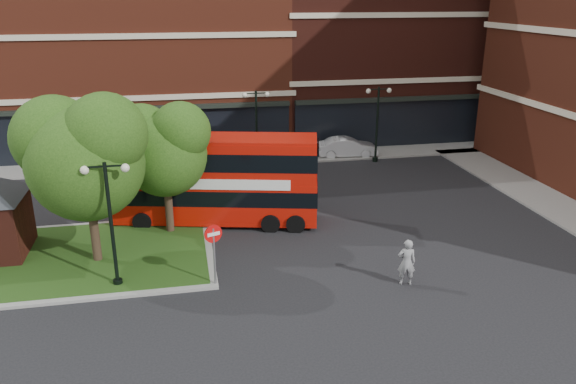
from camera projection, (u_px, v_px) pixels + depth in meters
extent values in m
plane|color=black|center=(260.00, 276.00, 22.50)|extent=(120.00, 120.00, 0.00)
cube|color=slate|center=(224.00, 160.00, 37.73)|extent=(44.00, 3.00, 0.12)
cube|color=maroon|center=(101.00, 47.00, 40.87)|extent=(26.00, 12.00, 14.00)
cube|color=#471911|center=(388.00, 29.00, 44.56)|extent=(18.00, 12.00, 16.00)
cube|color=gray|center=(63.00, 259.00, 23.79)|extent=(12.60, 7.60, 0.12)
cube|color=#19380F|center=(63.00, 258.00, 23.78)|extent=(12.00, 7.00, 0.15)
cylinder|color=#2D2116|center=(93.00, 219.00, 22.96)|extent=(0.36, 0.36, 3.92)
sphere|color=#1E4310|center=(86.00, 163.00, 22.16)|extent=(4.60, 4.60, 4.60)
sphere|color=#1E4310|center=(55.00, 138.00, 22.29)|extent=(3.45, 3.45, 3.45)
sphere|color=#1E4310|center=(106.00, 134.00, 21.48)|extent=(3.22, 3.22, 3.22)
cylinder|color=#2D2116|center=(168.00, 199.00, 25.90)|extent=(0.36, 0.36, 3.47)
sphere|color=#1E4310|center=(165.00, 155.00, 25.19)|extent=(3.80, 3.80, 3.80)
sphere|color=#1E4310|center=(142.00, 135.00, 25.27)|extent=(2.85, 2.85, 2.85)
sphere|color=#1E4310|center=(181.00, 132.00, 24.60)|extent=(2.66, 2.66, 2.66)
cylinder|color=black|center=(112.00, 227.00, 20.84)|extent=(0.14, 0.14, 5.00)
cylinder|color=black|center=(118.00, 283.00, 21.62)|extent=(0.36, 0.36, 0.30)
cube|color=black|center=(105.00, 166.00, 20.05)|extent=(1.40, 0.06, 0.06)
sphere|color=#F2EACC|center=(84.00, 170.00, 19.95)|extent=(0.32, 0.32, 0.32)
sphere|color=#F2EACC|center=(125.00, 168.00, 20.21)|extent=(0.32, 0.32, 0.32)
cylinder|color=black|center=(257.00, 130.00, 35.43)|extent=(0.14, 0.14, 5.00)
cylinder|color=black|center=(257.00, 166.00, 36.21)|extent=(0.36, 0.36, 0.30)
cube|color=black|center=(256.00, 93.00, 34.64)|extent=(1.40, 0.06, 0.06)
sphere|color=#F2EACC|center=(245.00, 95.00, 34.54)|extent=(0.32, 0.32, 0.32)
sphere|color=#F2EACC|center=(267.00, 94.00, 34.80)|extent=(0.32, 0.32, 0.32)
cylinder|color=black|center=(377.00, 125.00, 36.89)|extent=(0.14, 0.14, 5.00)
cylinder|color=black|center=(375.00, 159.00, 37.68)|extent=(0.36, 0.36, 0.30)
cube|color=black|center=(379.00, 89.00, 36.10)|extent=(1.40, 0.06, 0.06)
sphere|color=#F2EACC|center=(368.00, 91.00, 36.01)|extent=(0.32, 0.32, 0.32)
sphere|color=#F2EACC|center=(389.00, 90.00, 36.26)|extent=(0.32, 0.32, 0.32)
cube|color=#B31107|center=(215.00, 196.00, 27.35)|extent=(10.16, 4.51, 1.89)
cube|color=#B31107|center=(214.00, 159.00, 26.72)|extent=(10.06, 4.47, 1.89)
cube|color=black|center=(214.00, 157.00, 26.69)|extent=(10.16, 4.51, 0.86)
cube|color=silver|center=(210.00, 184.00, 25.94)|extent=(7.23, 1.78, 0.50)
imported|color=gray|center=(407.00, 262.00, 21.53)|extent=(0.78, 0.60, 1.89)
imported|color=#9E9FA5|center=(240.00, 160.00, 35.86)|extent=(3.67, 1.70, 1.22)
imported|color=silver|center=(347.00, 147.00, 38.61)|extent=(4.21, 1.84, 1.35)
cylinder|color=slate|center=(214.00, 258.00, 21.30)|extent=(0.09, 0.09, 2.42)
cylinder|color=red|center=(213.00, 234.00, 20.97)|extent=(0.68, 0.29, 0.71)
cube|color=white|center=(213.00, 234.00, 20.97)|extent=(0.48, 0.21, 0.13)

